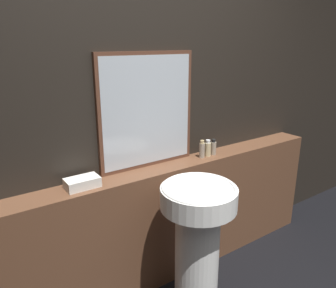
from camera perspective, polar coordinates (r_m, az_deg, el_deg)
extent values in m
cube|color=black|center=(2.40, -2.25, 4.37)|extent=(8.00, 0.06, 2.50)
cube|color=brown|center=(2.59, -0.32, -13.45)|extent=(2.98, 0.22, 0.92)
cylinder|color=white|center=(2.30, 5.02, -19.76)|extent=(0.29, 0.29, 0.81)
cylinder|color=white|center=(2.06, 5.37, -9.28)|extent=(0.48, 0.48, 0.13)
torus|color=white|center=(2.03, 5.42, -7.60)|extent=(0.47, 0.47, 0.02)
cube|color=#563323|center=(2.30, -3.66, 5.74)|extent=(0.75, 0.03, 0.81)
cube|color=#B2BCC6|center=(2.29, -3.54, 5.70)|extent=(0.70, 0.02, 0.76)
cube|color=silver|center=(2.11, -14.70, -6.53)|extent=(0.21, 0.12, 0.06)
cylinder|color=gray|center=(2.57, 5.94, -1.11)|extent=(0.04, 0.04, 0.11)
cylinder|color=tan|center=(2.54, 5.98, 0.38)|extent=(0.03, 0.03, 0.03)
cylinder|color=#C6B284|center=(2.60, 6.93, -0.94)|extent=(0.05, 0.05, 0.11)
cylinder|color=silver|center=(2.58, 6.98, 0.45)|extent=(0.04, 0.04, 0.02)
cylinder|color=gray|center=(2.64, 7.90, -0.74)|extent=(0.04, 0.04, 0.11)
cylinder|color=black|center=(2.62, 7.96, 0.59)|extent=(0.03, 0.03, 0.02)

